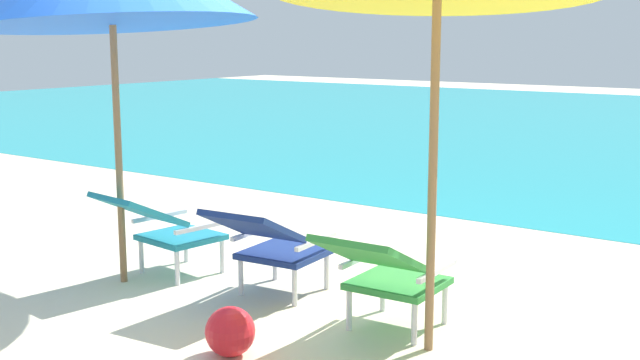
{
  "coord_description": "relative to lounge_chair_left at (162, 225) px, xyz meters",
  "views": [
    {
      "loc": [
        3.33,
        -4.25,
        1.77
      ],
      "look_at": [
        0.0,
        0.39,
        0.75
      ],
      "focal_mm": 45.48,
      "sensor_mm": 36.0,
      "label": 1
    }
  ],
  "objects": [
    {
      "name": "ground_plane",
      "position": [
        0.98,
        4.23,
        -0.4
      ],
      "size": [
        40.0,
        40.0,
        0.0
      ],
      "primitive_type": "plane",
      "color": "beige"
    },
    {
      "name": "lounge_chair_left",
      "position": [
        0.0,
        0.0,
        0.0
      ],
      "size": [
        0.64,
        0.93,
        0.68
      ],
      "color": "teal",
      "rests_on": "ground_plane"
    },
    {
      "name": "lounge_chair_center",
      "position": [
        0.95,
        0.08,
        0.0
      ],
      "size": [
        0.61,
        0.92,
        0.68
      ],
      "color": "navy",
      "rests_on": "ground_plane"
    },
    {
      "name": "lounge_chair_right",
      "position": [
        1.94,
        -0.05,
        0.0
      ],
      "size": [
        0.57,
        0.9,
        0.68
      ],
      "color": "#338E3D",
      "rests_on": "ground_plane"
    },
    {
      "name": "beach_ball",
      "position": [
        1.4,
        -0.82,
        -0.26
      ],
      "size": [
        0.28,
        0.28,
        0.28
      ],
      "primitive_type": "sphere",
      "color": "red",
      "rests_on": "ground_plane"
    }
  ]
}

